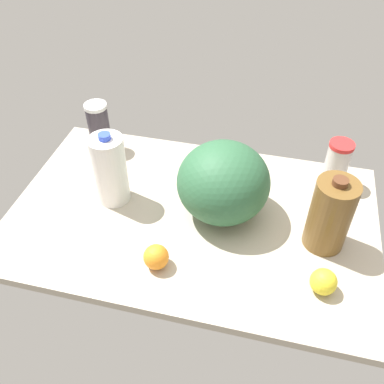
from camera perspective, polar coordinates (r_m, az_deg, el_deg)
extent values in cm
cube|color=#B4A994|center=(142.67, 0.00, -3.40)|extent=(120.00, 76.00, 3.00)
ellipsoid|color=#2D5F3C|center=(134.20, 4.20, 1.29)|extent=(29.37, 29.37, 25.54)
cylinder|color=white|center=(141.75, -10.88, 2.91)|extent=(11.08, 11.08, 24.62)
cylinder|color=blue|center=(133.85, -11.61, 7.26)|extent=(3.88, 3.88, 1.80)
cylinder|color=#332D37|center=(168.74, -12.29, 8.38)|extent=(8.19, 8.19, 17.53)
cylinder|color=silver|center=(163.74, -12.78, 11.11)|extent=(8.43, 8.43, 1.40)
cylinder|color=brown|center=(131.06, 17.94, -2.93)|extent=(12.38, 12.38, 23.83)
cylinder|color=#59331E|center=(122.69, 19.19, 1.27)|extent=(4.33, 4.33, 1.80)
cylinder|color=beige|center=(156.70, 18.69, 3.46)|extent=(8.15, 8.15, 15.52)
cylinder|color=red|center=(151.81, 19.39, 5.92)|extent=(8.40, 8.40, 1.40)
sphere|color=yellow|center=(125.04, 17.12, -11.36)|extent=(7.47, 7.47, 7.47)
sphere|color=orange|center=(125.33, -4.81, -8.62)|extent=(7.49, 7.49, 7.49)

